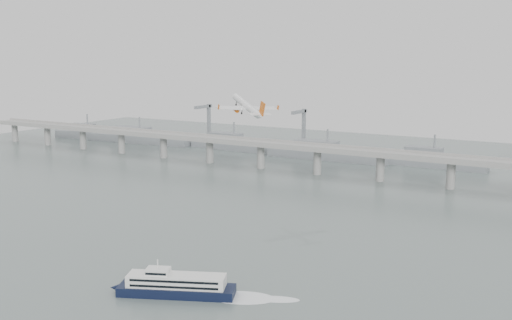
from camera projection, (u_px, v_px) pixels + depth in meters
The scene contains 5 objects.
ground at pixel (196, 255), 275.59m from camera, with size 900.00×900.00×0.00m, color #576562.
bridge at pixel (353, 155), 443.23m from camera, with size 800.00×22.00×23.90m.
distant_fleet at pixel (227, 144), 577.07m from camera, with size 453.00×60.90×40.00m.
ferry at pixel (177, 285), 229.05m from camera, with size 69.59×35.94×13.95m.
airliner at pixel (247, 107), 337.33m from camera, with size 36.49×34.96×14.41m.
Camera 1 is at (156.79, -213.91, 91.04)m, focal length 42.00 mm.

